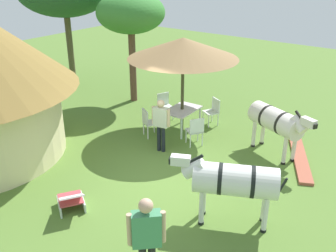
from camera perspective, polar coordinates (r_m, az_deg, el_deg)
ground_plane at (r=9.85m, az=-1.42°, el=-7.77°), size 36.00×36.00×0.00m
shade_umbrella at (r=11.57m, az=2.28°, el=11.55°), size 3.36×3.36×3.00m
patio_dining_table at (r=12.18m, az=2.12°, el=2.14°), size 1.26×0.84×0.74m
patio_chair_west_end at (r=11.81m, az=-2.95°, el=0.75°), size 0.58×0.59×0.90m
patio_chair_east_end at (r=11.24m, az=4.13°, el=-0.54°), size 0.60×0.60×0.90m
patio_chair_near_lawn at (r=12.76m, az=6.74°, el=2.43°), size 0.58×0.59×0.90m
patio_chair_near_hut at (r=13.15m, az=-0.54°, el=3.27°), size 0.57×0.56×0.90m
guest_beside_umbrella at (r=10.73m, az=-1.06°, el=0.77°), size 0.27×0.56×1.58m
standing_watcher at (r=6.43m, az=-3.22°, el=-16.04°), size 0.49×0.50×1.76m
striped_lounge_chair at (r=8.86m, az=-14.29°, el=-10.71°), size 0.88×0.97×0.61m
zebra_nearest_camera at (r=7.92m, az=9.62°, el=-8.05°), size 1.32×2.19×1.57m
zebra_by_umbrella at (r=10.94m, az=16.01°, el=0.66°), size 1.22×2.14×1.56m
acacia_tree_far_lawn at (r=14.31m, az=-5.60°, el=16.39°), size 2.48×2.48×4.08m
brick_patio_kerb at (r=11.32m, az=19.11°, el=-4.47°), size 2.68×1.53×0.08m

